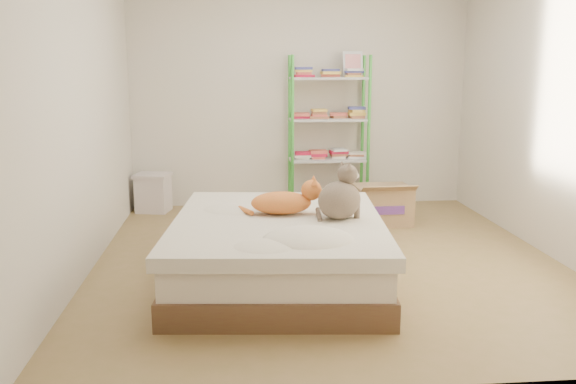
{
  "coord_description": "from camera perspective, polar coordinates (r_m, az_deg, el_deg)",
  "views": [
    {
      "loc": [
        -0.76,
        -4.83,
        1.59
      ],
      "look_at": [
        -0.34,
        -0.2,
        0.62
      ],
      "focal_mm": 38.0,
      "sensor_mm": 36.0,
      "label": 1
    }
  ],
  "objects": [
    {
      "name": "room",
      "position": [
        4.9,
        3.81,
        8.37
      ],
      "size": [
        3.81,
        4.21,
        2.61
      ],
      "color": "olive",
      "rests_on": "ground"
    },
    {
      "name": "bed",
      "position": [
        4.55,
        -0.92,
        -5.46
      ],
      "size": [
        1.68,
        2.03,
        0.48
      ],
      "rotation": [
        0.0,
        0.0,
        -0.09
      ],
      "color": "brown",
      "rests_on": "ground"
    },
    {
      "name": "orange_cat",
      "position": [
        4.59,
        -0.65,
        -0.75
      ],
      "size": [
        0.55,
        0.31,
        0.22
      ],
      "primitive_type": null,
      "rotation": [
        0.0,
        0.0,
        -0.04
      ],
      "color": "orange",
      "rests_on": "bed"
    },
    {
      "name": "grey_cat",
      "position": [
        4.43,
        4.84,
        0.01
      ],
      "size": [
        0.45,
        0.42,
        0.41
      ],
      "primitive_type": null,
      "rotation": [
        0.0,
        0.0,
        2.02
      ],
      "color": "#89745D",
      "rests_on": "bed"
    },
    {
      "name": "shelf_unit",
      "position": [
        6.83,
        3.85,
        5.78
      ],
      "size": [
        0.88,
        0.36,
        1.74
      ],
      "color": "green",
      "rests_on": "ground"
    },
    {
      "name": "cardboard_box",
      "position": [
        6.3,
        8.81,
        -1.16
      ],
      "size": [
        0.56,
        0.54,
        0.45
      ],
      "rotation": [
        0.0,
        0.0,
        0.03
      ],
      "color": "tan",
      "rests_on": "ground"
    },
    {
      "name": "white_bin",
      "position": [
        6.88,
        -12.49,
        -0.03
      ],
      "size": [
        0.42,
        0.39,
        0.42
      ],
      "rotation": [
        0.0,
        0.0,
        -0.21
      ],
      "color": "beige",
      "rests_on": "ground"
    }
  ]
}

